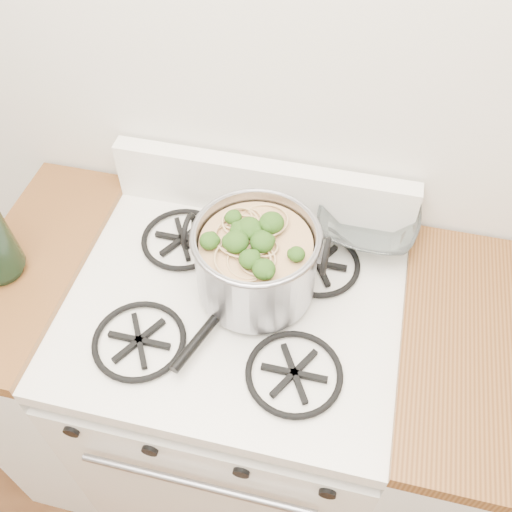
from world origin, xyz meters
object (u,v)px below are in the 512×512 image
object	(u,v)px
spatula	(242,285)
glass_bowl	(367,226)
gas_range	(238,395)
stock_pot	(256,261)

from	to	relation	value
spatula	glass_bowl	xyz separation A→B (m)	(0.26, 0.25, 0.00)
spatula	glass_bowl	distance (m)	0.36
spatula	glass_bowl	size ratio (longest dim) A/B	3.14
gas_range	glass_bowl	world-z (taller)	glass_bowl
gas_range	spatula	size ratio (longest dim) A/B	2.98
gas_range	stock_pot	xyz separation A→B (m)	(0.04, 0.05, 0.58)
gas_range	spatula	world-z (taller)	spatula
stock_pot	spatula	distance (m)	0.09
stock_pot	gas_range	bearing A→B (deg)	-132.63
gas_range	glass_bowl	distance (m)	0.63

